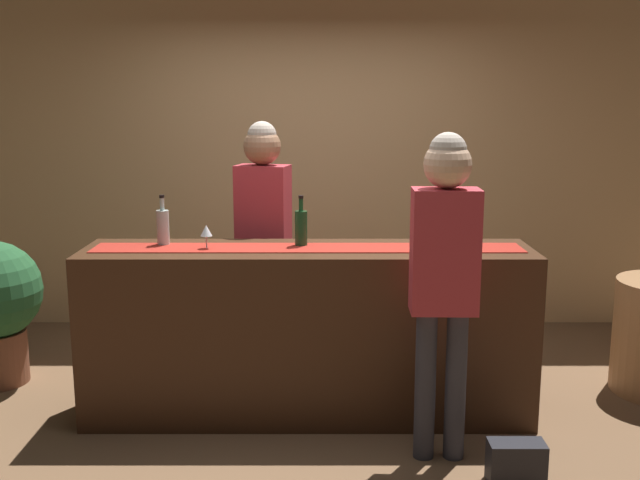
% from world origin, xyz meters
% --- Properties ---
extents(ground_plane, '(10.00, 10.00, 0.00)m').
position_xyz_m(ground_plane, '(0.00, 0.00, 0.00)').
color(ground_plane, brown).
extents(back_wall, '(6.00, 0.12, 2.90)m').
position_xyz_m(back_wall, '(0.00, 1.90, 1.45)').
color(back_wall, tan).
rests_on(back_wall, ground).
extents(bar_counter, '(2.64, 0.60, 1.03)m').
position_xyz_m(bar_counter, '(0.00, 0.00, 0.51)').
color(bar_counter, '#3D2314').
rests_on(bar_counter, ground).
extents(counter_runner_cloth, '(2.51, 0.28, 0.01)m').
position_xyz_m(counter_runner_cloth, '(0.00, 0.00, 1.03)').
color(counter_runner_cloth, maroon).
rests_on(counter_runner_cloth, bar_counter).
extents(wine_bottle_clear, '(0.07, 0.07, 0.30)m').
position_xyz_m(wine_bottle_clear, '(-0.86, 0.10, 1.14)').
color(wine_bottle_clear, '#B2C6C1').
rests_on(wine_bottle_clear, bar_counter).
extents(wine_bottle_amber, '(0.07, 0.07, 0.30)m').
position_xyz_m(wine_bottle_amber, '(0.80, 0.06, 1.14)').
color(wine_bottle_amber, brown).
rests_on(wine_bottle_amber, bar_counter).
extents(wine_bottle_green, '(0.07, 0.07, 0.30)m').
position_xyz_m(wine_bottle_green, '(-0.04, 0.07, 1.14)').
color(wine_bottle_green, '#194723').
rests_on(wine_bottle_green, bar_counter).
extents(wine_glass_near_customer, '(0.07, 0.07, 0.14)m').
position_xyz_m(wine_glass_near_customer, '(0.94, 0.04, 1.13)').
color(wine_glass_near_customer, silver).
rests_on(wine_glass_near_customer, bar_counter).
extents(wine_glass_mid_counter, '(0.07, 0.07, 0.14)m').
position_xyz_m(wine_glass_mid_counter, '(-0.59, -0.03, 1.13)').
color(wine_glass_mid_counter, silver).
rests_on(wine_glass_mid_counter, bar_counter).
extents(bartender, '(0.38, 0.28, 1.74)m').
position_xyz_m(bartender, '(-0.30, 0.58, 1.09)').
color(bartender, '#26262B').
rests_on(bartender, ground).
extents(customer_sipping, '(0.34, 0.24, 1.73)m').
position_xyz_m(customer_sipping, '(0.71, -0.57, 1.08)').
color(customer_sipping, '#33333D').
rests_on(customer_sipping, ground).
extents(handbag, '(0.28, 0.14, 0.22)m').
position_xyz_m(handbag, '(1.05, -0.85, 0.11)').
color(handbag, black).
rests_on(handbag, ground).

